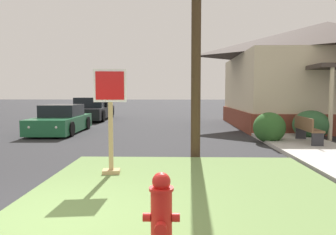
% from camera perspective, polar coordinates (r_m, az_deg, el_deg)
% --- Properties ---
extents(ground_plane, '(160.00, 160.00, 0.00)m').
position_cam_1_polar(ground_plane, '(4.70, -21.29, -18.12)').
color(ground_plane, '#2B2B2D').
extents(grass_corner_patch, '(5.53, 5.97, 0.08)m').
position_cam_1_polar(grass_corner_patch, '(5.58, 3.93, -13.71)').
color(grass_corner_patch, '#668447').
rests_on(grass_corner_patch, ground).
extents(sidewalk_strip, '(2.20, 18.20, 0.12)m').
position_cam_1_polar(sidewalk_strip, '(10.84, 24.39, -5.06)').
color(sidewalk_strip, '#B2AFA8').
rests_on(sidewalk_strip, ground).
extents(fire_hydrant, '(0.38, 0.34, 0.90)m').
position_cam_1_polar(fire_hydrant, '(3.40, -1.21, -17.63)').
color(fire_hydrant, black).
rests_on(fire_hydrant, grass_corner_patch).
extents(stop_sign, '(0.68, 0.32, 2.19)m').
position_cam_1_polar(stop_sign, '(6.71, -10.30, -1.22)').
color(stop_sign, tan).
rests_on(stop_sign, grass_corner_patch).
extents(manhole_cover, '(0.70, 0.70, 0.02)m').
position_cam_1_polar(manhole_cover, '(7.60, -10.90, -9.10)').
color(manhole_cover, black).
rests_on(manhole_cover, ground).
extents(parked_sedan_green, '(1.95, 4.27, 1.25)m').
position_cam_1_polar(parked_sedan_green, '(14.94, -18.68, -0.52)').
color(parked_sedan_green, '#1E6038').
rests_on(parked_sedan_green, ground).
extents(pickup_truck_black, '(2.30, 5.56, 1.48)m').
position_cam_1_polar(pickup_truck_black, '(21.40, -13.44, 1.24)').
color(pickup_truck_black, black).
rests_on(pickup_truck_black, ground).
extents(street_bench, '(0.51, 1.76, 0.85)m').
position_cam_1_polar(street_bench, '(11.63, 23.74, -1.76)').
color(street_bench, brown).
rests_on(street_bench, sidewalk_strip).
extents(corner_house, '(10.02, 9.39, 5.47)m').
position_cam_1_polar(corner_house, '(18.69, 26.58, 7.14)').
color(corner_house, brown).
rests_on(corner_house, ground).
extents(shrub_near_porch, '(1.37, 1.37, 1.11)m').
position_cam_1_polar(shrub_near_porch, '(13.36, 24.37, -1.20)').
color(shrub_near_porch, '#2E5B33').
rests_on(shrub_near_porch, ground).
extents(shrub_by_curb, '(1.13, 1.13, 1.09)m').
position_cam_1_polar(shrub_by_curb, '(11.81, 17.79, -1.74)').
color(shrub_by_curb, '#2D5C27').
rests_on(shrub_by_curb, ground).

